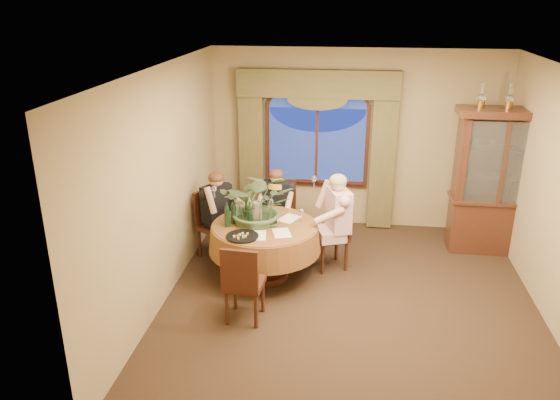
# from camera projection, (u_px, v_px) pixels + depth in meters

# --- Properties ---
(floor) EXTENTS (5.00, 5.00, 0.00)m
(floor) POSITION_uv_depth(u_px,v_px,m) (349.00, 302.00, 6.69)
(floor) COLOR black
(floor) RESTS_ON ground
(wall_back) EXTENTS (4.50, 0.00, 4.50)m
(wall_back) POSITION_uv_depth(u_px,v_px,m) (356.00, 140.00, 8.51)
(wall_back) COLOR #977F50
(wall_back) RESTS_ON ground
(ceiling) EXTENTS (5.00, 5.00, 0.00)m
(ceiling) POSITION_uv_depth(u_px,v_px,m) (361.00, 70.00, 5.69)
(ceiling) COLOR white
(ceiling) RESTS_ON wall_back
(window) EXTENTS (1.62, 0.10, 1.32)m
(window) POSITION_uv_depth(u_px,v_px,m) (317.00, 146.00, 8.55)
(window) COLOR navy
(window) RESTS_ON wall_back
(arched_transom) EXTENTS (1.60, 0.06, 0.44)m
(arched_transom) POSITION_uv_depth(u_px,v_px,m) (318.00, 96.00, 8.27)
(arched_transom) COLOR navy
(arched_transom) RESTS_ON wall_back
(drapery_left) EXTENTS (0.38, 0.14, 2.32)m
(drapery_left) POSITION_uv_depth(u_px,v_px,m) (252.00, 152.00, 8.68)
(drapery_left) COLOR #4D4725
(drapery_left) RESTS_ON floor
(drapery_right) EXTENTS (0.38, 0.14, 2.32)m
(drapery_right) POSITION_uv_depth(u_px,v_px,m) (383.00, 157.00, 8.42)
(drapery_right) COLOR #4D4725
(drapery_right) RESTS_ON floor
(swag_valance) EXTENTS (2.45, 0.16, 0.42)m
(swag_valance) POSITION_uv_depth(u_px,v_px,m) (318.00, 84.00, 8.13)
(swag_valance) COLOR #4D4725
(swag_valance) RESTS_ON wall_back
(dining_table) EXTENTS (1.93, 1.93, 0.75)m
(dining_table) POSITION_uv_depth(u_px,v_px,m) (265.00, 251.00, 7.17)
(dining_table) COLOR maroon
(dining_table) RESTS_ON floor
(china_cabinet) EXTENTS (1.30, 0.51, 2.09)m
(china_cabinet) POSITION_uv_depth(u_px,v_px,m) (497.00, 182.00, 7.69)
(china_cabinet) COLOR #381B12
(china_cabinet) RESTS_ON floor
(oil_lamp_left) EXTENTS (0.11, 0.11, 0.34)m
(oil_lamp_left) POSITION_uv_depth(u_px,v_px,m) (482.00, 95.00, 7.30)
(oil_lamp_left) COLOR #A5722D
(oil_lamp_left) RESTS_ON china_cabinet
(oil_lamp_center) EXTENTS (0.11, 0.11, 0.34)m
(oil_lamp_center) POSITION_uv_depth(u_px,v_px,m) (510.00, 96.00, 7.26)
(oil_lamp_center) COLOR #A5722D
(oil_lamp_center) RESTS_ON china_cabinet
(oil_lamp_right) EXTENTS (0.11, 0.11, 0.34)m
(oil_lamp_right) POSITION_uv_depth(u_px,v_px,m) (539.00, 97.00, 7.21)
(oil_lamp_right) COLOR #A5722D
(oil_lamp_right) RESTS_ON china_cabinet
(chair_right) EXTENTS (0.56, 0.56, 0.96)m
(chair_right) POSITION_uv_depth(u_px,v_px,m) (330.00, 235.00, 7.39)
(chair_right) COLOR black
(chair_right) RESTS_ON floor
(chair_back_right) EXTENTS (0.44, 0.44, 0.96)m
(chair_back_right) POSITION_uv_depth(u_px,v_px,m) (280.00, 214.00, 8.08)
(chair_back_right) COLOR black
(chair_back_right) RESTS_ON floor
(chair_back) EXTENTS (0.58, 0.58, 0.96)m
(chair_back) POSITION_uv_depth(u_px,v_px,m) (216.00, 225.00, 7.69)
(chair_back) COLOR black
(chair_back) RESTS_ON floor
(chair_front_left) EXTENTS (0.45, 0.45, 0.96)m
(chair_front_left) POSITION_uv_depth(u_px,v_px,m) (245.00, 282.00, 6.19)
(chair_front_left) COLOR black
(chair_front_left) RESTS_ON floor
(person_pink) EXTENTS (0.59, 0.62, 1.36)m
(person_pink) POSITION_uv_depth(u_px,v_px,m) (338.00, 223.00, 7.27)
(person_pink) COLOR #D0A6AE
(person_pink) RESTS_ON floor
(person_back) EXTENTS (0.60, 0.61, 1.27)m
(person_back) POSITION_uv_depth(u_px,v_px,m) (217.00, 215.00, 7.64)
(person_back) COLOR black
(person_back) RESTS_ON floor
(person_scarf) EXTENTS (0.45, 0.41, 1.22)m
(person_scarf) POSITION_uv_depth(u_px,v_px,m) (276.00, 209.00, 7.94)
(person_scarf) COLOR black
(person_scarf) RESTS_ON floor
(stoneware_vase) EXTENTS (0.14, 0.14, 0.26)m
(stoneware_vase) POSITION_uv_depth(u_px,v_px,m) (257.00, 212.00, 7.10)
(stoneware_vase) COLOR #998164
(stoneware_vase) RESTS_ON dining_table
(centerpiece_plant) EXTENTS (0.95, 1.06, 0.82)m
(centerpiece_plant) POSITION_uv_depth(u_px,v_px,m) (259.00, 177.00, 6.93)
(centerpiece_plant) COLOR #445E38
(centerpiece_plant) RESTS_ON dining_table
(olive_bowl) EXTENTS (0.15, 0.15, 0.05)m
(olive_bowl) POSITION_uv_depth(u_px,v_px,m) (272.00, 224.00, 6.98)
(olive_bowl) COLOR #505F35
(olive_bowl) RESTS_ON dining_table
(cheese_platter) EXTENTS (0.40, 0.40, 0.02)m
(cheese_platter) POSITION_uv_depth(u_px,v_px,m) (242.00, 236.00, 6.67)
(cheese_platter) COLOR black
(cheese_platter) RESTS_ON dining_table
(wine_bottle_0) EXTENTS (0.07, 0.07, 0.33)m
(wine_bottle_0) POSITION_uv_depth(u_px,v_px,m) (233.00, 211.00, 7.02)
(wine_bottle_0) COLOR black
(wine_bottle_0) RESTS_ON dining_table
(wine_bottle_1) EXTENTS (0.07, 0.07, 0.33)m
(wine_bottle_1) POSITION_uv_depth(u_px,v_px,m) (250.00, 209.00, 7.09)
(wine_bottle_1) COLOR tan
(wine_bottle_1) RESTS_ON dining_table
(wine_bottle_2) EXTENTS (0.07, 0.07, 0.33)m
(wine_bottle_2) POSITION_uv_depth(u_px,v_px,m) (248.00, 205.00, 7.22)
(wine_bottle_2) COLOR black
(wine_bottle_2) RESTS_ON dining_table
(wine_bottle_3) EXTENTS (0.07, 0.07, 0.33)m
(wine_bottle_3) POSITION_uv_depth(u_px,v_px,m) (227.00, 214.00, 6.93)
(wine_bottle_3) COLOR black
(wine_bottle_3) RESTS_ON dining_table
(wine_bottle_4) EXTENTS (0.07, 0.07, 0.33)m
(wine_bottle_4) POSITION_uv_depth(u_px,v_px,m) (250.00, 214.00, 6.95)
(wine_bottle_4) COLOR black
(wine_bottle_4) RESTS_ON dining_table
(tasting_paper_0) EXTENTS (0.29, 0.35, 0.00)m
(tasting_paper_0) POSITION_uv_depth(u_px,v_px,m) (282.00, 233.00, 6.78)
(tasting_paper_0) COLOR white
(tasting_paper_0) RESTS_ON dining_table
(tasting_paper_1) EXTENTS (0.32, 0.36, 0.00)m
(tasting_paper_1) POSITION_uv_depth(u_px,v_px,m) (289.00, 219.00, 7.21)
(tasting_paper_1) COLOR white
(tasting_paper_1) RESTS_ON dining_table
(tasting_paper_2) EXTENTS (0.25, 0.32, 0.00)m
(tasting_paper_2) POSITION_uv_depth(u_px,v_px,m) (257.00, 235.00, 6.71)
(tasting_paper_2) COLOR white
(tasting_paper_2) RESTS_ON dining_table
(wine_glass_person_pink) EXTENTS (0.07, 0.07, 0.18)m
(wine_glass_person_pink) POSITION_uv_depth(u_px,v_px,m) (301.00, 215.00, 7.11)
(wine_glass_person_pink) COLOR silver
(wine_glass_person_pink) RESTS_ON dining_table
(wine_glass_person_back) EXTENTS (0.07, 0.07, 0.18)m
(wine_glass_person_back) POSITION_uv_depth(u_px,v_px,m) (238.00, 209.00, 7.31)
(wine_glass_person_back) COLOR silver
(wine_glass_person_back) RESTS_ON dining_table
(wine_glass_person_scarf) EXTENTS (0.07, 0.07, 0.18)m
(wine_glass_person_scarf) POSITION_uv_depth(u_px,v_px,m) (271.00, 205.00, 7.45)
(wine_glass_person_scarf) COLOR silver
(wine_glass_person_scarf) RESTS_ON dining_table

